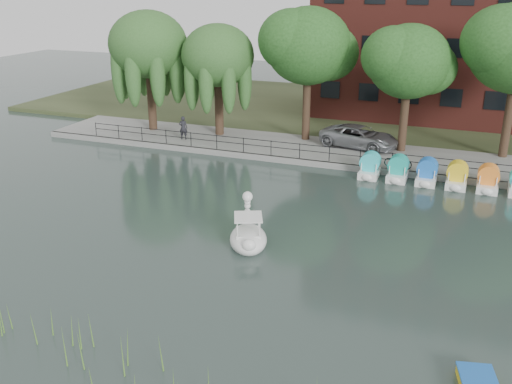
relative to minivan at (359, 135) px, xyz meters
The scene contains 16 objects.
ground_plane 17.58m from the minivan, 100.19° to the right, with size 120.00×120.00×0.00m, color #3D4B47.
promenade 3.51m from the minivan, 157.94° to the right, with size 40.00×6.00×0.40m, color gray.
kerb 5.34m from the minivan, 126.41° to the right, with size 40.00×0.25×0.40m, color gray.
land_strip 13.16m from the minivan, 103.69° to the left, with size 60.00×22.00×0.36m, color #47512D.
railing 5.07m from the minivan, 127.75° to the right, with size 32.00×0.05×1.00m.
apartment_building 15.56m from the minivan, 72.96° to the left, with size 20.00×10.07×18.00m.
willow_left 17.07m from the minivan, behind, with size 5.88×5.88×9.01m.
willow_mid 11.72m from the minivan, behind, with size 5.32×5.32×8.15m.
broadleaf_center 7.14m from the minivan, 169.74° to the left, with size 6.00×6.00×9.25m.
broadleaf_right 5.89m from the minivan, ahead, with size 5.40×5.40×8.32m.
minivan is the anchor object (origin of this frame).
bicycle 5.03m from the minivan, 49.73° to the right, with size 1.72×0.60×1.00m, color gray.
pedestrian 12.72m from the minivan, 168.33° to the right, with size 0.71×0.48×1.98m, color black.
swan_boat 16.71m from the minivan, 95.81° to the right, with size 2.64×3.16×2.29m.
pedal_boat_row 8.44m from the minivan, 36.02° to the right, with size 11.35×1.70×1.40m.
reed_bank 26.79m from the minivan, 92.36° to the right, with size 24.00×2.40×1.20m.
Camera 1 is at (10.31, -21.35, 11.48)m, focal length 40.00 mm.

